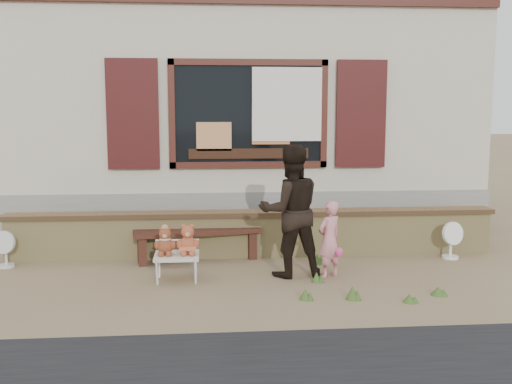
{
  "coord_description": "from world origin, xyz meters",
  "views": [
    {
      "loc": [
        -0.69,
        -7.51,
        2.15
      ],
      "look_at": [
        0.0,
        0.6,
        1.0
      ],
      "focal_mm": 42.0,
      "sensor_mm": 36.0,
      "label": 1
    }
  ],
  "objects": [
    {
      "name": "bench",
      "position": [
        -0.82,
        0.8,
        0.33
      ],
      "size": [
        1.8,
        0.66,
        0.45
      ],
      "rotation": [
        0.0,
        0.0,
        0.17
      ],
      "color": "#331912",
      "rests_on": "ground"
    },
    {
      "name": "fan_right",
      "position": [
        2.81,
        0.61,
        0.27
      ],
      "size": [
        0.35,
        0.23,
        0.54
      ],
      "rotation": [
        0.0,
        0.0,
        0.29
      ],
      "color": "white",
      "rests_on": "ground"
    },
    {
      "name": "shopfront",
      "position": [
        0.0,
        4.49,
        2.0
      ],
      "size": [
        8.04,
        5.13,
        4.0
      ],
      "color": "#9D967F",
      "rests_on": "ground"
    },
    {
      "name": "child",
      "position": [
        0.87,
        -0.17,
        0.49
      ],
      "size": [
        0.43,
        0.4,
        0.98
      ],
      "primitive_type": "imported",
      "rotation": [
        0.0,
        0.0,
        3.73
      ],
      "color": "pink",
      "rests_on": "ground"
    },
    {
      "name": "ground",
      "position": [
        0.0,
        0.0,
        0.0
      ],
      "size": [
        80.0,
        80.0,
        0.0
      ],
      "primitive_type": "plane",
      "color": "brown",
      "rests_on": "ground"
    },
    {
      "name": "grass_tufts",
      "position": [
        1.08,
        -0.69,
        0.07
      ],
      "size": [
        1.72,
        1.89,
        0.16
      ],
      "color": "#3B5823",
      "rests_on": "ground"
    },
    {
      "name": "folding_chair",
      "position": [
        -1.06,
        -0.18,
        0.31
      ],
      "size": [
        0.55,
        0.49,
        0.34
      ],
      "rotation": [
        0.0,
        0.0,
        0.0
      ],
      "color": "beige",
      "rests_on": "ground"
    },
    {
      "name": "fan_left",
      "position": [
        -3.4,
        0.66,
        0.26
      ],
      "size": [
        0.33,
        0.21,
        0.51
      ],
      "rotation": [
        0.0,
        0.0,
        -0.27
      ],
      "color": "silver",
      "rests_on": "ground"
    },
    {
      "name": "teddy_bear_right",
      "position": [
        -0.92,
        -0.18,
        0.53
      ],
      "size": [
        0.28,
        0.25,
        0.39
      ],
      "primitive_type": null,
      "rotation": [
        0.0,
        0.0,
        0.0
      ],
      "color": "brown",
      "rests_on": "folding_chair"
    },
    {
      "name": "adult",
      "position": [
        0.39,
        -0.07,
        0.85
      ],
      "size": [
        0.9,
        0.74,
        1.69
      ],
      "primitive_type": "imported",
      "rotation": [
        0.0,
        0.0,
        3.27
      ],
      "color": "black",
      "rests_on": "ground"
    },
    {
      "name": "brick_wall",
      "position": [
        0.0,
        1.0,
        0.34
      ],
      "size": [
        7.1,
        0.36,
        0.67
      ],
      "color": "tan",
      "rests_on": "ground"
    },
    {
      "name": "teddy_bear_left",
      "position": [
        -1.2,
        -0.18,
        0.52
      ],
      "size": [
        0.27,
        0.23,
        0.36
      ],
      "primitive_type": null,
      "rotation": [
        0.0,
        0.0,
        0.0
      ],
      "color": "brown",
      "rests_on": "folding_chair"
    }
  ]
}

